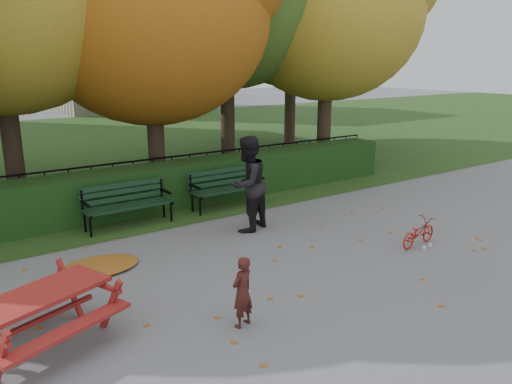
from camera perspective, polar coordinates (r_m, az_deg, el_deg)
ground at (r=8.25m, az=3.70°, el=-8.94°), size 90.00×90.00×0.00m
grass_strip at (r=20.71m, az=-21.24°, el=4.63°), size 90.00×90.00×0.00m
building_right at (r=36.29m, az=-15.03°, el=18.62°), size 9.00×6.00×12.00m
hedge at (r=11.76m, az=-10.03°, el=0.73°), size 13.00×0.90×1.00m
iron_fence at (r=12.46m, az=-11.60°, el=1.62°), size 14.00×0.04×1.02m
tree_e at (r=16.30m, az=9.75°, el=20.86°), size 6.09×5.80×8.16m
tree_g at (r=20.49m, az=5.34°, el=20.54°), size 6.30×6.00×8.55m
bench_left at (r=10.56m, az=-14.57°, el=-1.04°), size 1.80×0.57×0.88m
bench_right at (r=11.57m, az=-3.41°, el=0.80°), size 1.80×0.57×0.88m
picnic_table at (r=6.50m, az=-23.61°, el=-11.82°), size 1.99×1.81×0.79m
leaf_pile at (r=8.68m, az=-17.56°, el=-8.08°), size 1.57×1.33×0.09m
leaf_scatter at (r=8.47m, az=2.43°, el=-8.24°), size 9.00×5.70×0.01m
child at (r=6.46m, az=-1.58°, el=-11.34°), size 0.40×0.32×0.95m
adult at (r=9.84m, az=-0.97°, el=0.92°), size 1.13×1.02×1.91m
bicycle at (r=9.68m, az=18.07°, el=-4.41°), size 0.99×0.43×0.51m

